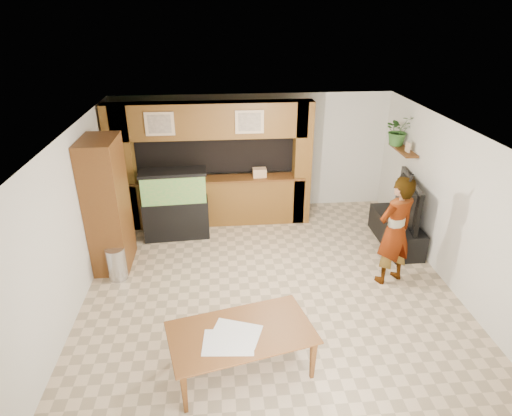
{
  "coord_description": "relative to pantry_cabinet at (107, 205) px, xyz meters",
  "views": [
    {
      "loc": [
        -0.75,
        -5.82,
        4.28
      ],
      "look_at": [
        -0.17,
        0.6,
        1.21
      ],
      "focal_mm": 30.0,
      "sensor_mm": 36.0,
      "label": 1
    }
  ],
  "objects": [
    {
      "name": "floor",
      "position": [
        2.7,
        -1.02,
        -1.17
      ],
      "size": [
        6.5,
        6.5,
        0.0
      ],
      "primitive_type": "plane",
      "color": "tan",
      "rests_on": "ground"
    },
    {
      "name": "ceiling",
      "position": [
        2.7,
        -1.02,
        1.43
      ],
      "size": [
        6.5,
        6.5,
        0.0
      ],
      "primitive_type": "plane",
      "color": "white",
      "rests_on": "wall_back"
    },
    {
      "name": "wall_back",
      "position": [
        2.7,
        2.23,
        0.13
      ],
      "size": [
        6.0,
        0.0,
        6.0
      ],
      "primitive_type": "plane",
      "rotation": [
        1.57,
        0.0,
        0.0
      ],
      "color": "beige",
      "rests_on": "floor"
    },
    {
      "name": "wall_left",
      "position": [
        -0.3,
        -1.02,
        0.13
      ],
      "size": [
        0.0,
        6.5,
        6.5
      ],
      "primitive_type": "plane",
      "rotation": [
        1.57,
        0.0,
        1.57
      ],
      "color": "beige",
      "rests_on": "floor"
    },
    {
      "name": "wall_right",
      "position": [
        5.7,
        -1.02,
        0.13
      ],
      "size": [
        0.0,
        6.5,
        6.5
      ],
      "primitive_type": "plane",
      "rotation": [
        1.57,
        0.0,
        -1.57
      ],
      "color": "beige",
      "rests_on": "floor"
    },
    {
      "name": "partition",
      "position": [
        1.75,
        1.61,
        0.14
      ],
      "size": [
        4.2,
        0.99,
        2.6
      ],
      "color": "brown",
      "rests_on": "floor"
    },
    {
      "name": "wall_clock",
      "position": [
        -0.27,
        -0.02,
        0.73
      ],
      "size": [
        0.05,
        0.25,
        0.25
      ],
      "color": "black",
      "rests_on": "wall_left"
    },
    {
      "name": "wall_shelf",
      "position": [
        5.55,
        0.93,
        0.53
      ],
      "size": [
        0.25,
        0.9,
        0.04
      ],
      "primitive_type": "cube",
      "color": "brown",
      "rests_on": "wall_right"
    },
    {
      "name": "pantry_cabinet",
      "position": [
        0.0,
        0.0,
        0.0
      ],
      "size": [
        0.59,
        0.96,
        2.34
      ],
      "primitive_type": "cube",
      "color": "brown",
      "rests_on": "floor"
    },
    {
      "name": "trash_can",
      "position": [
        0.14,
        -0.5,
        -0.88
      ],
      "size": [
        0.32,
        0.32,
        0.59
      ],
      "primitive_type": "cylinder",
      "color": "#B2B2B7",
      "rests_on": "floor"
    },
    {
      "name": "aquarium",
      "position": [
        1.04,
        0.93,
        -0.48
      ],
      "size": [
        1.28,
        0.48,
        1.42
      ],
      "rotation": [
        0.0,
        0.0,
        0.06
      ],
      "color": "black",
      "rests_on": "floor"
    },
    {
      "name": "tv_stand",
      "position": [
        5.35,
        0.26,
        -0.91
      ],
      "size": [
        0.57,
        1.55,
        0.52
      ],
      "primitive_type": "cube",
      "color": "black",
      "rests_on": "floor"
    },
    {
      "name": "television",
      "position": [
        5.35,
        0.26,
        -0.23
      ],
      "size": [
        0.44,
        1.47,
        0.84
      ],
      "primitive_type": "imported",
      "rotation": [
        0.0,
        0.0,
        1.39
      ],
      "color": "black",
      "rests_on": "tv_stand"
    },
    {
      "name": "photo_frame",
      "position": [
        5.55,
        0.74,
        0.65
      ],
      "size": [
        0.04,
        0.15,
        0.19
      ],
      "primitive_type": "cube",
      "rotation": [
        0.0,
        0.0,
        0.11
      ],
      "color": "tan",
      "rests_on": "wall_shelf"
    },
    {
      "name": "potted_plant",
      "position": [
        5.52,
        1.2,
        0.86
      ],
      "size": [
        0.6,
        0.54,
        0.61
      ],
      "primitive_type": "imported",
      "rotation": [
        0.0,
        0.0,
        0.12
      ],
      "color": "#2E5D25",
      "rests_on": "wall_shelf"
    },
    {
      "name": "person",
      "position": [
        4.75,
        -0.96,
        -0.22
      ],
      "size": [
        0.81,
        0.68,
        1.9
      ],
      "primitive_type": "imported",
      "rotation": [
        0.0,
        0.0,
        3.53
      ],
      "color": "#9D7856",
      "rests_on": "floor"
    },
    {
      "name": "microphone",
      "position": [
        4.8,
        -1.12,
        0.77
      ],
      "size": [
        0.03,
        0.1,
        0.15
      ],
      "primitive_type": "cylinder",
      "rotation": [
        0.44,
        0.0,
        0.0
      ],
      "color": "black",
      "rests_on": "person"
    },
    {
      "name": "dining_table",
      "position": [
        2.15,
        -2.77,
        -0.86
      ],
      "size": [
        1.96,
        1.37,
        0.63
      ],
      "primitive_type": "imported",
      "rotation": [
        0.0,
        0.0,
        0.23
      ],
      "color": "brown",
      "rests_on": "floor"
    },
    {
      "name": "newspaper_a",
      "position": [
        1.97,
        -2.91,
        -0.54
      ],
      "size": [
        0.64,
        0.49,
        0.01
      ],
      "primitive_type": "cube",
      "rotation": [
        0.0,
        0.0,
        -0.08
      ],
      "color": "silver",
      "rests_on": "dining_table"
    },
    {
      "name": "newspaper_b",
      "position": [
        2.07,
        -2.76,
        -0.54
      ],
      "size": [
        0.7,
        0.6,
        0.01
      ],
      "primitive_type": "cube",
      "rotation": [
        0.0,
        0.0,
        -0.34
      ],
      "color": "silver",
      "rests_on": "dining_table"
    },
    {
      "name": "counter_box",
      "position": [
        2.77,
        1.43,
        -0.04
      ],
      "size": [
        0.28,
        0.19,
        0.18
      ],
      "primitive_type": "cube",
      "rotation": [
        0.0,
        0.0,
        0.03
      ],
      "color": "tan",
      "rests_on": "partition"
    }
  ]
}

